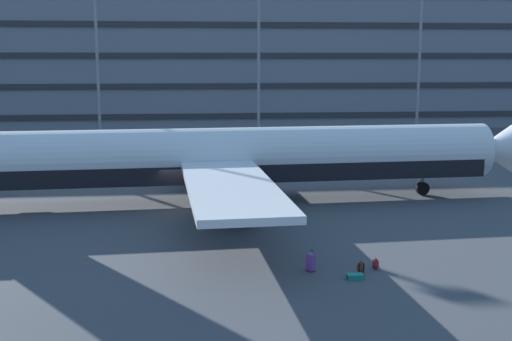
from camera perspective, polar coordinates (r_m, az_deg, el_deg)
The scene contains 10 objects.
ground_plane at distance 40.56m, azimuth -6.63°, elevation -3.32°, with size 600.00×600.00×0.00m, color #424449.
terminal_structure at distance 92.22m, azimuth -6.32°, elevation 9.99°, with size 155.52×18.98×19.04m.
airliner at distance 41.67m, azimuth -2.89°, elevation 1.10°, with size 40.58×32.89×10.15m.
light_mast_center_left at distance 77.69m, azimuth -13.87°, elevation 11.57°, with size 1.80×0.50×20.48m.
light_mast_center_right at distance 77.38m, azimuth 0.23°, elevation 11.43°, with size 1.80×0.50×19.36m.
light_mast_right at distance 81.88m, azimuth 14.31°, elevation 12.87°, with size 1.80×0.50×24.40m.
suitcase_navy at distance 28.70m, azimuth 4.84°, elevation -8.02°, with size 0.39×0.47×0.93m.
suitcase_red at distance 28.01m, azimuth 8.71°, elevation -9.20°, with size 0.71×0.43×0.23m.
backpack_black at distance 28.78m, azimuth 9.18°, elevation -8.41°, with size 0.38×0.28×0.56m.
backpack_purple at distance 29.32m, azimuth 10.49°, elevation -8.12°, with size 0.37×0.32×0.54m.
Camera 1 is at (0.68, -39.49, 9.20)m, focal length 45.51 mm.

